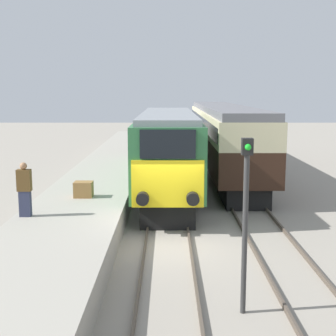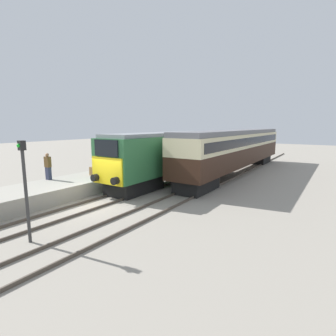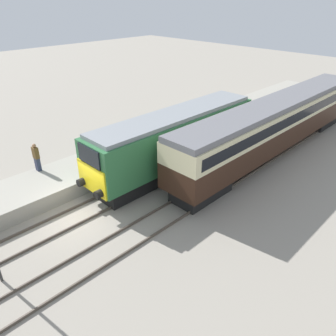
% 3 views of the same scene
% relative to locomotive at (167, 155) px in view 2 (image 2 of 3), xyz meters
% --- Properties ---
extents(ground_plane, '(120.00, 120.00, 0.00)m').
position_rel_locomotive_xyz_m(ground_plane, '(0.00, -7.55, -2.20)').
color(ground_plane, gray).
extents(platform_left, '(3.50, 50.00, 0.92)m').
position_rel_locomotive_xyz_m(platform_left, '(-3.30, 0.45, -1.74)').
color(platform_left, '#9E998C').
rests_on(platform_left, ground_plane).
extents(rails_near_track, '(1.51, 60.00, 0.14)m').
position_rel_locomotive_xyz_m(rails_near_track, '(0.00, -2.55, -2.13)').
color(rails_near_track, '#4C4238').
rests_on(rails_near_track, ground_plane).
extents(rails_far_track, '(1.50, 60.00, 0.14)m').
position_rel_locomotive_xyz_m(rails_far_track, '(3.40, -2.55, -2.13)').
color(rails_far_track, '#4C4238').
rests_on(rails_far_track, ground_plane).
extents(locomotive, '(2.70, 13.39, 3.96)m').
position_rel_locomotive_xyz_m(locomotive, '(0.00, 0.00, 0.00)').
color(locomotive, black).
rests_on(locomotive, ground_plane).
extents(passenger_carriage, '(2.75, 20.97, 4.08)m').
position_rel_locomotive_xyz_m(passenger_carriage, '(3.40, 6.88, 0.29)').
color(passenger_carriage, black).
rests_on(passenger_carriage, ground_plane).
extents(person_on_platform, '(0.44, 0.26, 1.78)m').
position_rel_locomotive_xyz_m(person_on_platform, '(-4.63, -7.36, -0.39)').
color(person_on_platform, '#2D334C').
rests_on(person_on_platform, platform_left).
extents(signal_post, '(0.24, 0.28, 3.96)m').
position_rel_locomotive_xyz_m(signal_post, '(1.70, -12.24, 0.16)').
color(signal_post, '#333333').
rests_on(signal_post, ground_plane).
extents(luggage_crate, '(0.70, 0.56, 0.60)m').
position_rel_locomotive_xyz_m(luggage_crate, '(-3.24, -4.55, -0.98)').
color(luggage_crate, olive).
rests_on(luggage_crate, platform_left).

